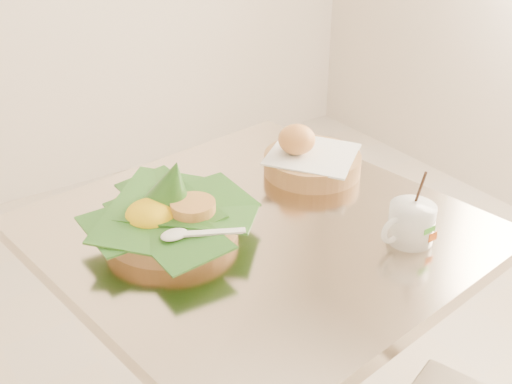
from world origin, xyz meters
TOP-DOWN VIEW (x-y plane):
  - cafe_table at (0.14, 0.04)m, footprint 0.79×0.79m
  - rice_basket at (0.00, 0.11)m, footprint 0.29×0.29m
  - bread_basket at (0.35, 0.16)m, footprint 0.24×0.24m
  - coffee_mug at (0.33, -0.14)m, footprint 0.11×0.08m

SIDE VIEW (x-z plane):
  - cafe_table at x=0.14m, z-range 0.15..0.90m
  - bread_basket at x=0.35m, z-range 0.73..0.83m
  - coffee_mug at x=0.33m, z-range 0.72..0.85m
  - rice_basket at x=0.00m, z-range 0.72..0.86m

